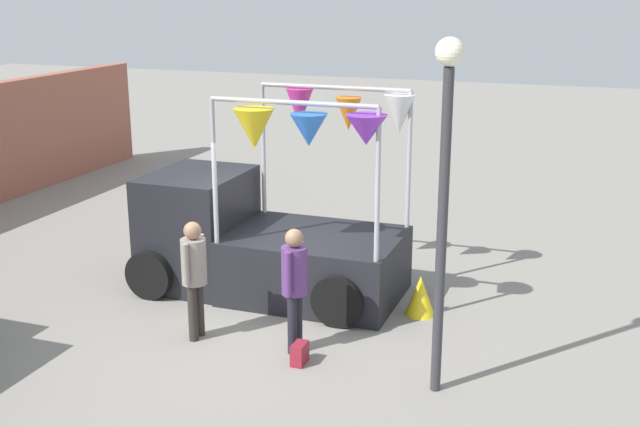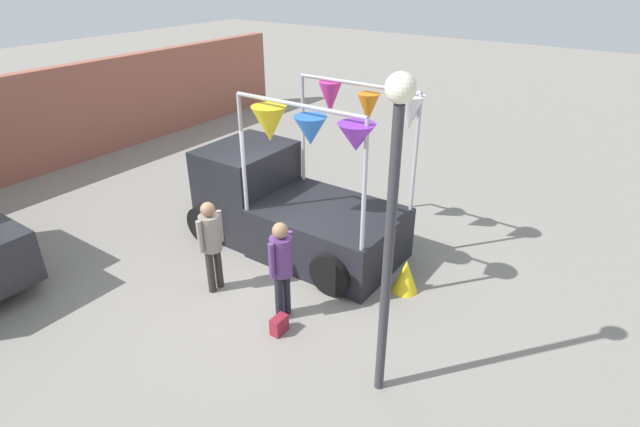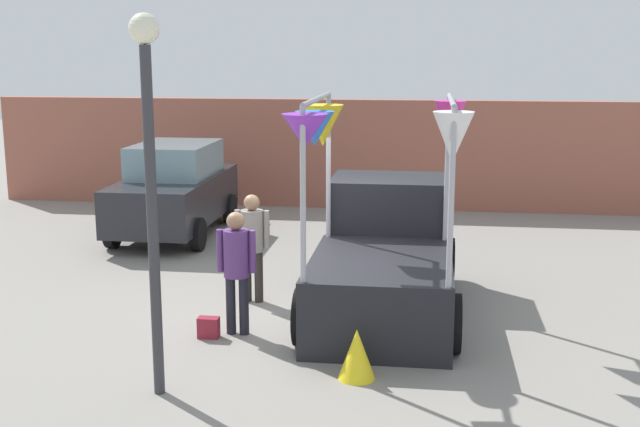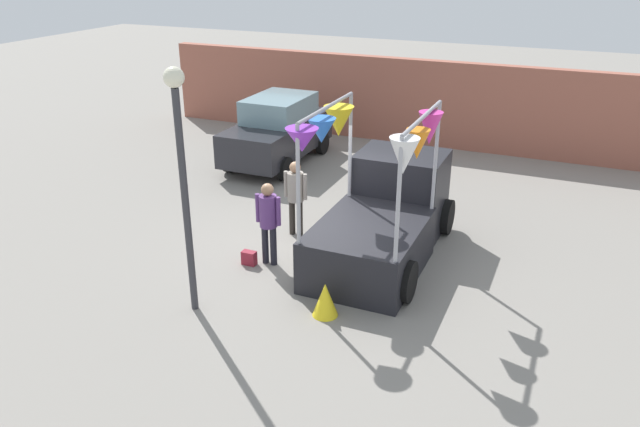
# 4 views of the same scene
# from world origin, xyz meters

# --- Properties ---
(ground_plane) EXTENTS (60.00, 60.00, 0.00)m
(ground_plane) POSITION_xyz_m (0.00, 0.00, 0.00)
(ground_plane) COLOR gray
(vendor_truck) EXTENTS (2.40, 4.12, 3.16)m
(vendor_truck) POSITION_xyz_m (1.01, 0.57, 0.90)
(vendor_truck) COLOR black
(vendor_truck) RESTS_ON ground
(parked_car) EXTENTS (1.88, 4.00, 1.88)m
(parked_car) POSITION_xyz_m (-3.54, 4.78, 0.94)
(parked_car) COLOR #26262B
(parked_car) RESTS_ON ground
(person_customer) EXTENTS (0.53, 0.34, 1.68)m
(person_customer) POSITION_xyz_m (-0.88, -0.85, 1.01)
(person_customer) COLOR black
(person_customer) RESTS_ON ground
(person_vendor) EXTENTS (0.53, 0.34, 1.65)m
(person_vendor) POSITION_xyz_m (-0.98, 0.56, 1.00)
(person_vendor) COLOR #2D2823
(person_vendor) RESTS_ON ground
(handbag) EXTENTS (0.28, 0.16, 0.28)m
(handbag) POSITION_xyz_m (-1.23, -1.05, 0.14)
(handbag) COLOR maroon
(handbag) RESTS_ON ground
(street_lamp) EXTENTS (0.32, 0.32, 4.14)m
(street_lamp) POSITION_xyz_m (-1.31, -2.82, 2.68)
(street_lamp) COLOR #333338
(street_lamp) RESTS_ON ground
(brick_boundary_wall) EXTENTS (18.00, 0.36, 2.60)m
(brick_boundary_wall) POSITION_xyz_m (0.00, 8.17, 1.30)
(brick_boundary_wall) COLOR #9E5947
(brick_boundary_wall) RESTS_ON ground
(folded_kite_bundle_sunflower) EXTENTS (0.46, 0.46, 0.60)m
(folded_kite_bundle_sunflower) POSITION_xyz_m (0.84, -2.13, 0.30)
(folded_kite_bundle_sunflower) COLOR yellow
(folded_kite_bundle_sunflower) RESTS_ON ground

